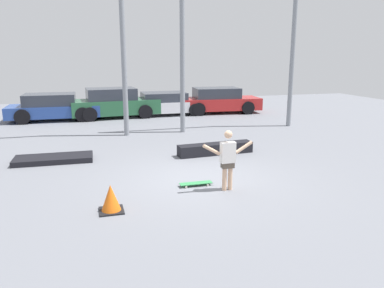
% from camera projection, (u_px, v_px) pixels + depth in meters
% --- Properties ---
extents(ground_plane, '(36.00, 36.00, 0.00)m').
position_uv_depth(ground_plane, '(198.00, 179.00, 9.77)').
color(ground_plane, slate).
extents(skateboarder, '(1.26, 0.19, 1.45)m').
position_uv_depth(skateboarder, '(228.00, 157.00, 8.78)').
color(skateboarder, '#DBAD89').
rests_on(skateboarder, ground_plane).
extents(skateboard, '(0.81, 0.25, 0.08)m').
position_uv_depth(skateboard, '(196.00, 183.00, 9.23)').
color(skateboard, '#338C4C').
rests_on(skateboard, ground_plane).
extents(grind_box, '(2.51, 0.61, 0.36)m').
position_uv_depth(grind_box, '(215.00, 149.00, 12.15)').
color(grind_box, black).
rests_on(grind_box, ground_plane).
extents(manual_pad, '(2.31, 0.99, 0.16)m').
position_uv_depth(manual_pad, '(54.00, 159.00, 11.33)').
color(manual_pad, black).
rests_on(manual_pad, ground_plane).
extents(canopy_support_left, '(5.17, 0.20, 6.55)m').
position_uv_depth(canopy_support_left, '(53.00, 34.00, 13.48)').
color(canopy_support_left, gray).
rests_on(canopy_support_left, ground_plane).
extents(canopy_support_right, '(5.17, 0.20, 6.55)m').
position_uv_depth(canopy_support_right, '(240.00, 36.00, 15.46)').
color(canopy_support_right, gray).
rests_on(canopy_support_right, ground_plane).
extents(parked_car_blue, '(4.38, 2.01, 1.31)m').
position_uv_depth(parked_car_blue, '(53.00, 107.00, 18.36)').
color(parked_car_blue, '#284793').
rests_on(parked_car_blue, ground_plane).
extents(parked_car_green, '(4.50, 2.17, 1.50)m').
position_uv_depth(parked_car_green, '(114.00, 103.00, 19.18)').
color(parked_car_green, '#28603D').
rests_on(parked_car_green, ground_plane).
extents(parked_car_white, '(4.17, 1.99, 1.20)m').
position_uv_depth(parked_car_white, '(166.00, 104.00, 20.12)').
color(parked_car_white, white).
rests_on(parked_car_white, ground_plane).
extents(parked_car_red, '(4.54, 2.21, 1.39)m').
position_uv_depth(parked_car_red, '(219.00, 101.00, 20.74)').
color(parked_car_red, red).
rests_on(parked_car_red, ground_plane).
extents(traffic_cone, '(0.50, 0.50, 0.58)m').
position_uv_depth(traffic_cone, '(111.00, 199.00, 7.67)').
color(traffic_cone, black).
rests_on(traffic_cone, ground_plane).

